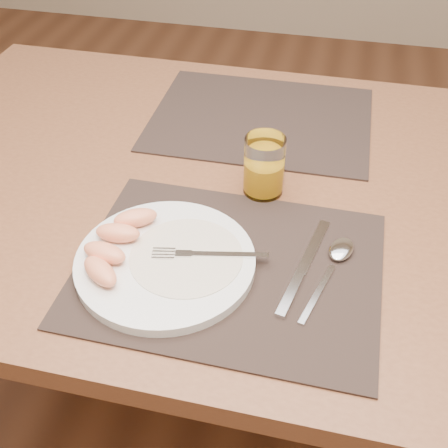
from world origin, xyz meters
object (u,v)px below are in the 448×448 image
placemat_far (261,119)px  spoon (338,255)px  plate (165,262)px  knife (300,273)px  placemat_near (229,267)px  table (240,216)px  juice_glass (264,168)px  fork (200,254)px

placemat_far → spoon: spoon is taller
plate → knife: bearing=7.7°
spoon → placemat_near: bearing=-160.5°
placemat_far → knife: knife is taller
spoon → plate: bearing=-163.3°
knife → placemat_near: bearing=-175.9°
table → juice_glass: juice_glass is taller
table → spoon: spoon is taller
fork → spoon: 0.21m
fork → knife: fork is taller
placemat_near → plate: plate is taller
knife → juice_glass: juice_glass is taller
placemat_far → spoon: 0.43m
fork → juice_glass: size_ratio=1.66×
placemat_far → spoon: size_ratio=2.37×
plate → juice_glass: (0.11, 0.22, 0.04)m
plate → placemat_far: bearing=82.2°
table → plate: bearing=-105.3°
placemat_far → plate: plate is taller
knife → juice_glass: (-0.09, 0.19, 0.04)m
spoon → knife: bearing=-136.8°
plate → juice_glass: 0.25m
placemat_far → knife: 0.45m
knife → table: bearing=122.3°
plate → knife: 0.20m
juice_glass → placemat_far: bearing=100.9°
plate → spoon: (0.25, 0.08, -0.00)m
plate → spoon: size_ratio=1.42×
table → placemat_far: (-0.00, 0.22, 0.09)m
placemat_near → juice_glass: (0.02, 0.20, 0.05)m
table → spoon: bearing=-41.6°
placemat_near → placemat_far: bearing=94.0°
plate → juice_glass: juice_glass is taller
plate → spoon: bearing=16.7°
knife → spoon: (0.05, 0.05, 0.00)m
table → knife: knife is taller
placemat_far → fork: 0.44m
placemat_near → placemat_far: size_ratio=1.00×
placemat_near → knife: size_ratio=2.06×
knife → spoon: bearing=43.2°
fork → spoon: bearing=16.0°
table → knife: 0.27m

